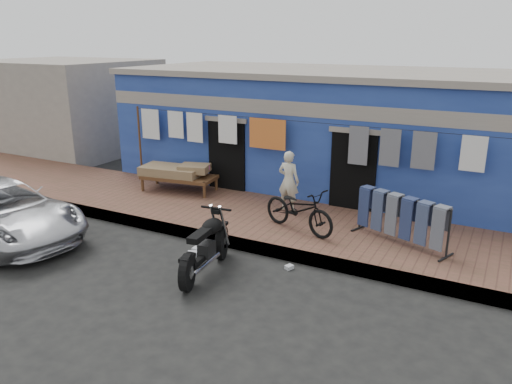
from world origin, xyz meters
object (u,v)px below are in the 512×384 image
object	(u,v)px
car	(0,210)
charpoy	(179,178)
bicycle	(299,204)
jeans_rack	(401,219)
motorcycle	(205,245)
seated_person	(289,181)

from	to	relation	value
car	charpoy	distance (m)	4.42
bicycle	jeans_rack	distance (m)	2.10
motorcycle	bicycle	bearing A→B (deg)	60.80
seated_person	charpoy	world-z (taller)	seated_person
car	seated_person	world-z (taller)	seated_person
car	charpoy	xyz separation A→B (m)	(1.79, 4.04, -0.03)
seated_person	motorcycle	size ratio (longest dim) A/B	0.80
seated_person	charpoy	xyz separation A→B (m)	(-3.27, 0.09, -0.37)
bicycle	motorcycle	bearing A→B (deg)	175.03
motorcycle	charpoy	xyz separation A→B (m)	(-3.09, 3.41, 0.03)
bicycle	motorcycle	size ratio (longest dim) A/B	0.99
bicycle	seated_person	bearing A→B (deg)	51.56
car	charpoy	bearing A→B (deg)	-14.46
car	seated_person	bearing A→B (deg)	-42.58
seated_person	car	bearing A→B (deg)	40.69
motorcycle	jeans_rack	bearing A→B (deg)	33.90
jeans_rack	bicycle	bearing A→B (deg)	-170.60
seated_person	charpoy	bearing A→B (deg)	1.08
charpoy	jeans_rack	distance (m)	6.14
seated_person	charpoy	size ratio (longest dim) A/B	0.66
car	motorcycle	distance (m)	4.93
seated_person	jeans_rack	xyz separation A→B (m)	(2.81, -0.76, -0.22)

